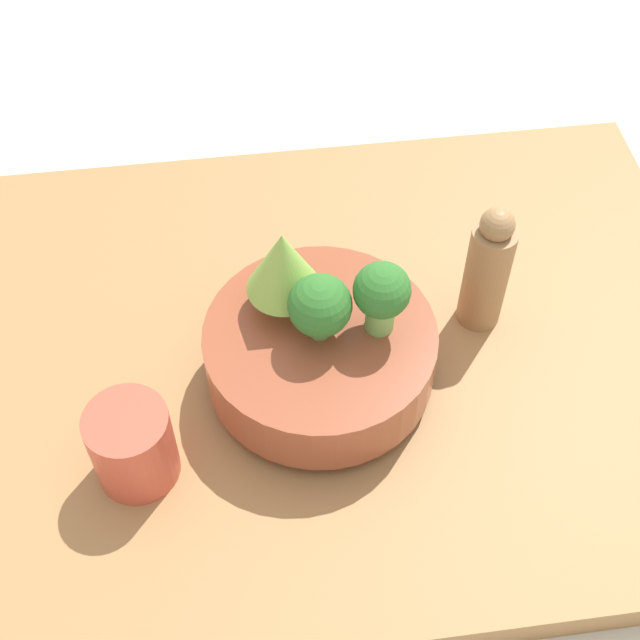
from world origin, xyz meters
TOP-DOWN VIEW (x-y plane):
  - ground_plane at (0.00, 0.00)m, footprint 6.00×6.00m
  - table at (0.00, 0.00)m, footprint 0.89×0.61m
  - bowl at (-0.02, 0.04)m, footprint 0.22×0.22m
  - romanesco_piece_near at (0.01, 0.00)m, footprint 0.07×0.07m
  - broccoli_floret_left at (-0.08, 0.04)m, footprint 0.05×0.05m
  - broccoli_floret_center at (-0.02, 0.04)m, footprint 0.06×0.06m
  - cup at (0.16, 0.12)m, footprint 0.08×0.08m
  - pepper_mill at (-0.20, -0.02)m, footprint 0.04×0.04m

SIDE VIEW (x-z plane):
  - ground_plane at x=0.00m, z-range 0.00..0.00m
  - table at x=0.00m, z-range 0.00..0.04m
  - bowl at x=-0.02m, z-range 0.04..0.12m
  - cup at x=0.16m, z-range 0.04..0.12m
  - pepper_mill at x=-0.20m, z-range 0.03..0.19m
  - broccoli_floret_center at x=-0.02m, z-range 0.12..0.19m
  - broccoli_floret_left at x=-0.08m, z-range 0.12..0.20m
  - romanesco_piece_near at x=0.01m, z-range 0.12..0.22m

